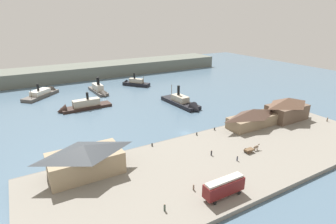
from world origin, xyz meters
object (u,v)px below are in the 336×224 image
object	(u,v)px
ferry_shed_customs_shed	(85,159)
mooring_post_west	(197,134)
street_tram	(224,186)
ferry_mid_harbor	(80,107)
ferry_shed_east_terminal	(252,118)
pedestrian_standing_center	(237,158)
ferry_shed_central_terminal	(287,108)
ferry_moored_west	(99,90)
pedestrian_at_waters_edge	(327,120)
mooring_post_center_east	(152,145)
ferry_outer_harbor	(134,83)
ferry_departing_north	(184,104)
horse_cart	(252,149)
pedestrian_by_tram	(165,208)
ferry_approaching_west	(44,93)
pedestrian_walking_east	(211,153)
pedestrian_walking_west	(194,187)
mooring_post_east	(215,129)

from	to	relation	value
ferry_shed_customs_shed	mooring_post_west	distance (m)	38.74
street_tram	ferry_mid_harbor	size ratio (longest dim) A/B	0.42
ferry_shed_east_terminal	pedestrian_standing_center	size ratio (longest dim) A/B	12.65
ferry_shed_central_terminal	ferry_moored_west	size ratio (longest dim) A/B	0.73
ferry_mid_harbor	pedestrian_at_waters_edge	bearing A→B (deg)	-39.52
mooring_post_center_east	ferry_outer_harbor	size ratio (longest dim) A/B	0.05
street_tram	ferry_shed_east_terminal	bearing A→B (deg)	35.89
ferry_departing_north	mooring_post_center_east	bearing A→B (deg)	-136.38
ferry_shed_east_terminal	mooring_post_center_east	bearing A→B (deg)	173.86
pedestrian_standing_center	horse_cart	bearing A→B (deg)	13.71
pedestrian_by_tram	ferry_shed_customs_shed	bearing A→B (deg)	115.25
mooring_post_center_east	ferry_approaching_west	bearing A→B (deg)	105.07
ferry_outer_harbor	ferry_moored_west	distance (m)	23.58
street_tram	ferry_moored_west	xyz separation A→B (m)	(1.21, 100.91, -2.15)
mooring_post_west	ferry_departing_north	size ratio (longest dim) A/B	0.04
horse_cart	pedestrian_walking_east	distance (m)	12.58
mooring_post_west	ferry_outer_harbor	xyz separation A→B (m)	(9.95, 77.82, -0.17)
pedestrian_walking_west	mooring_post_west	distance (m)	30.53
pedestrian_walking_east	ferry_moored_west	world-z (taller)	ferry_moored_west
pedestrian_walking_west	ferry_outer_harbor	distance (m)	106.04
pedestrian_standing_center	ferry_moored_west	bearing A→B (deg)	97.91
ferry_shed_central_terminal	pedestrian_at_waters_edge	size ratio (longest dim) A/B	9.15
street_tram	mooring_post_center_east	distance (m)	30.24
pedestrian_walking_east	pedestrian_standing_center	bearing A→B (deg)	-53.97
horse_cart	ferry_outer_harbor	world-z (taller)	ferry_outer_harbor
ferry_departing_north	ferry_shed_central_terminal	bearing A→B (deg)	-55.90
pedestrian_walking_east	ferry_mid_harbor	world-z (taller)	ferry_mid_harbor
pedestrian_walking_west	mooring_post_center_east	bearing A→B (deg)	86.29
street_tram	pedestrian_standing_center	size ratio (longest dim) A/B	6.58
pedestrian_standing_center	ferry_approaching_west	xyz separation A→B (m)	(-38.58, 101.15, -0.61)
mooring_post_west	ferry_departing_north	xyz separation A→B (m)	(14.84, 30.53, -0.28)
ferry_departing_north	ferry_moored_west	world-z (taller)	ferry_departing_north
ferry_shed_customs_shed	ferry_outer_harbor	distance (m)	95.72
pedestrian_at_waters_edge	pedestrian_standing_center	bearing A→B (deg)	-174.65
pedestrian_walking_west	mooring_post_west	bearing A→B (deg)	52.95
ferry_shed_central_terminal	street_tram	distance (m)	58.33
pedestrian_walking_west	pedestrian_standing_center	xyz separation A→B (m)	(18.29, 4.88, -0.00)
street_tram	pedestrian_at_waters_edge	xyz separation A→B (m)	(64.55, 14.89, -1.83)
ferry_moored_west	pedestrian_by_tram	bearing A→B (deg)	-98.66
pedestrian_standing_center	ferry_moored_west	xyz separation A→B (m)	(-12.61, 90.77, -0.24)
horse_cart	mooring_post_west	world-z (taller)	horse_cart
ferry_shed_customs_shed	mooring_post_west	xyz separation A→B (m)	(38.28, 4.78, -3.60)
pedestrian_at_waters_edge	ferry_mid_harbor	world-z (taller)	ferry_mid_harbor
ferry_shed_central_terminal	mooring_post_west	distance (m)	39.50
pedestrian_at_waters_edge	ferry_departing_north	size ratio (longest dim) A/B	0.07
ferry_shed_east_terminal	mooring_post_center_east	size ratio (longest dim) A/B	21.41
pedestrian_walking_east	mooring_post_east	distance (m)	18.55
pedestrian_standing_center	mooring_post_west	xyz separation A→B (m)	(0.10, 19.49, -0.24)
ferry_outer_harbor	ferry_shed_east_terminal	bearing A→B (deg)	-81.72
ferry_shed_central_terminal	mooring_post_center_east	distance (m)	56.16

